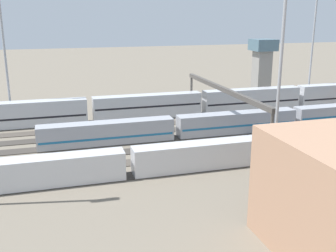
{
  "coord_description": "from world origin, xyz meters",
  "views": [
    {
      "loc": [
        25.02,
        65.72,
        21.66
      ],
      "look_at": [
        6.0,
        0.5,
        2.5
      ],
      "focal_mm": 43.05,
      "sensor_mm": 36.0,
      "label": 1
    }
  ],
  "objects_px": {
    "train_on_track_0": "(201,103)",
    "light_mast_2": "(315,24)",
    "light_mast_0": "(2,30)",
    "light_mast_3": "(282,47)",
    "train_on_track_3": "(284,118)",
    "signal_gantry": "(223,93)",
    "control_tower": "(262,63)",
    "train_on_track_6": "(118,163)"
  },
  "relations": [
    {
      "from": "train_on_track_6",
      "to": "light_mast_3",
      "type": "height_order",
      "value": "light_mast_3"
    },
    {
      "from": "train_on_track_0",
      "to": "light_mast_3",
      "type": "bearing_deg",
      "value": 86.96
    },
    {
      "from": "light_mast_2",
      "to": "signal_gantry",
      "type": "xyz_separation_m",
      "value": [
        30.32,
        17.47,
        -11.53
      ]
    },
    {
      "from": "train_on_track_3",
      "to": "light_mast_2",
      "type": "height_order",
      "value": "light_mast_2"
    },
    {
      "from": "light_mast_0",
      "to": "light_mast_2",
      "type": "xyz_separation_m",
      "value": [
        -68.11,
        0.64,
        0.6
      ]
    },
    {
      "from": "light_mast_2",
      "to": "train_on_track_3",
      "type": "bearing_deg",
      "value": 45.15
    },
    {
      "from": "train_on_track_3",
      "to": "light_mast_3",
      "type": "distance_m",
      "value": 27.23
    },
    {
      "from": "train_on_track_6",
      "to": "signal_gantry",
      "type": "height_order",
      "value": "signal_gantry"
    },
    {
      "from": "signal_gantry",
      "to": "light_mast_0",
      "type": "bearing_deg",
      "value": -25.6
    },
    {
      "from": "train_on_track_6",
      "to": "light_mast_0",
      "type": "xyz_separation_m",
      "value": [
        15.98,
        -33.11,
        16.49
      ]
    },
    {
      "from": "train_on_track_6",
      "to": "light_mast_3",
      "type": "distance_m",
      "value": 26.73
    },
    {
      "from": "train_on_track_0",
      "to": "light_mast_2",
      "type": "relative_size",
      "value": 3.12
    },
    {
      "from": "train_on_track_0",
      "to": "train_on_track_3",
      "type": "relative_size",
      "value": 1.06
    },
    {
      "from": "light_mast_3",
      "to": "signal_gantry",
      "type": "height_order",
      "value": "light_mast_3"
    },
    {
      "from": "control_tower",
      "to": "train_on_track_0",
      "type": "bearing_deg",
      "value": 35.44
    },
    {
      "from": "light_mast_0",
      "to": "light_mast_3",
      "type": "bearing_deg",
      "value": 135.92
    },
    {
      "from": "light_mast_2",
      "to": "signal_gantry",
      "type": "relative_size",
      "value": 0.87
    },
    {
      "from": "train_on_track_3",
      "to": "light_mast_0",
      "type": "xyz_separation_m",
      "value": [
        50.73,
        -18.11,
        16.52
      ]
    },
    {
      "from": "train_on_track_6",
      "to": "control_tower",
      "type": "relative_size",
      "value": 6.08
    },
    {
      "from": "train_on_track_3",
      "to": "signal_gantry",
      "type": "relative_size",
      "value": 2.59
    },
    {
      "from": "light_mast_2",
      "to": "signal_gantry",
      "type": "bearing_deg",
      "value": 29.95
    },
    {
      "from": "train_on_track_0",
      "to": "control_tower",
      "type": "height_order",
      "value": "control_tower"
    },
    {
      "from": "train_on_track_3",
      "to": "light_mast_0",
      "type": "relative_size",
      "value": 3.07
    },
    {
      "from": "train_on_track_0",
      "to": "control_tower",
      "type": "relative_size",
      "value": 6.42
    },
    {
      "from": "train_on_track_3",
      "to": "light_mast_0",
      "type": "bearing_deg",
      "value": -19.64
    },
    {
      "from": "light_mast_0",
      "to": "train_on_track_3",
      "type": "bearing_deg",
      "value": 160.36
    },
    {
      "from": "light_mast_0",
      "to": "light_mast_2",
      "type": "distance_m",
      "value": 68.11
    },
    {
      "from": "train_on_track_0",
      "to": "train_on_track_3",
      "type": "xyz_separation_m",
      "value": [
        -11.29,
        15.0,
        -0.53
      ]
    },
    {
      "from": "train_on_track_3",
      "to": "light_mast_2",
      "type": "distance_m",
      "value": 30.0
    },
    {
      "from": "train_on_track_0",
      "to": "light_mast_0",
      "type": "distance_m",
      "value": 42.67
    },
    {
      "from": "train_on_track_3",
      "to": "light_mast_3",
      "type": "bearing_deg",
      "value": 54.62
    },
    {
      "from": "light_mast_2",
      "to": "train_on_track_0",
      "type": "bearing_deg",
      "value": 4.92
    },
    {
      "from": "light_mast_0",
      "to": "control_tower",
      "type": "height_order",
      "value": "light_mast_0"
    },
    {
      "from": "train_on_track_0",
      "to": "light_mast_3",
      "type": "xyz_separation_m",
      "value": [
        1.77,
        33.38,
        14.73
      ]
    },
    {
      "from": "light_mast_0",
      "to": "light_mast_2",
      "type": "height_order",
      "value": "light_mast_2"
    },
    {
      "from": "train_on_track_6",
      "to": "control_tower",
      "type": "bearing_deg",
      "value": -135.19
    },
    {
      "from": "train_on_track_3",
      "to": "control_tower",
      "type": "distance_m",
      "value": 34.89
    },
    {
      "from": "train_on_track_0",
      "to": "signal_gantry",
      "type": "height_order",
      "value": "signal_gantry"
    },
    {
      "from": "train_on_track_6",
      "to": "light_mast_3",
      "type": "relative_size",
      "value": 3.33
    },
    {
      "from": "control_tower",
      "to": "light_mast_0",
      "type": "bearing_deg",
      "value": 12.32
    },
    {
      "from": "signal_gantry",
      "to": "train_on_track_0",
      "type": "bearing_deg",
      "value": -96.31
    },
    {
      "from": "light_mast_0",
      "to": "light_mast_3",
      "type": "relative_size",
      "value": 1.08
    }
  ]
}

